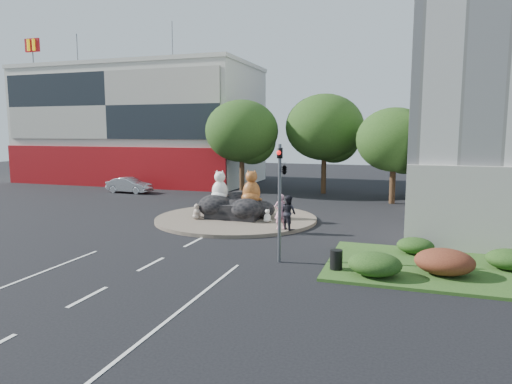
# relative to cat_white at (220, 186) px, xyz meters

# --- Properties ---
(ground) EXTENTS (120.00, 120.00, 0.00)m
(ground) POSITION_rel_cat_white_xyz_m (1.09, -10.03, -2.11)
(ground) COLOR black
(ground) RESTS_ON ground
(roundabout_island) EXTENTS (10.00, 10.00, 0.20)m
(roundabout_island) POSITION_rel_cat_white_xyz_m (1.09, -0.03, -2.01)
(roundabout_island) COLOR brown
(roundabout_island) RESTS_ON ground
(rock_plinth) EXTENTS (3.20, 2.60, 0.90)m
(rock_plinth) POSITION_rel_cat_white_xyz_m (1.09, -0.03, -1.46)
(rock_plinth) COLOR black
(rock_plinth) RESTS_ON roundabout_island
(shophouse_block) EXTENTS (25.20, 12.30, 17.40)m
(shophouse_block) POSITION_rel_cat_white_xyz_m (-16.91, 17.88, 4.08)
(shophouse_block) COLOR beige
(shophouse_block) RESTS_ON ground
(grass_verge) EXTENTS (10.00, 6.00, 0.12)m
(grass_verge) POSITION_rel_cat_white_xyz_m (13.09, -7.03, -2.05)
(grass_verge) COLOR #1E4617
(grass_verge) RESTS_ON ground
(tree_left) EXTENTS (6.46, 6.46, 8.27)m
(tree_left) POSITION_rel_cat_white_xyz_m (-2.84, 12.03, 3.14)
(tree_left) COLOR #382314
(tree_left) RESTS_ON ground
(tree_mid) EXTENTS (6.84, 6.84, 8.76)m
(tree_mid) POSITION_rel_cat_white_xyz_m (4.16, 14.03, 3.45)
(tree_mid) COLOR #382314
(tree_mid) RESTS_ON ground
(tree_right) EXTENTS (5.70, 5.70, 7.30)m
(tree_right) POSITION_rel_cat_white_xyz_m (10.16, 10.03, 2.52)
(tree_right) COLOR #382314
(tree_right) RESTS_ON ground
(hedge_near_green) EXTENTS (2.00, 1.60, 0.90)m
(hedge_near_green) POSITION_rel_cat_white_xyz_m (10.09, -9.03, -1.54)
(hedge_near_green) COLOR #183611
(hedge_near_green) RESTS_ON grass_verge
(hedge_red) EXTENTS (2.20, 1.76, 0.99)m
(hedge_red) POSITION_rel_cat_white_xyz_m (12.59, -8.03, -1.49)
(hedge_red) COLOR #521F15
(hedge_red) RESTS_ON grass_verge
(hedge_mid_green) EXTENTS (1.80, 1.44, 0.81)m
(hedge_mid_green) POSITION_rel_cat_white_xyz_m (15.09, -6.53, -1.58)
(hedge_mid_green) COLOR #183611
(hedge_mid_green) RESTS_ON grass_verge
(hedge_back_green) EXTENTS (1.60, 1.28, 0.72)m
(hedge_back_green) POSITION_rel_cat_white_xyz_m (11.59, -5.23, -1.63)
(hedge_back_green) COLOR #183611
(hedge_back_green) RESTS_ON grass_verge
(traffic_light) EXTENTS (0.44, 1.24, 5.00)m
(traffic_light) POSITION_rel_cat_white_xyz_m (6.19, -8.03, 1.51)
(traffic_light) COLOR #595B60
(traffic_light) RESTS_ON ground
(street_lamp) EXTENTS (2.34, 0.22, 8.06)m
(street_lamp) POSITION_rel_cat_white_xyz_m (13.91, -2.03, 2.44)
(street_lamp) COLOR #595B60
(street_lamp) RESTS_ON ground
(cat_white) EXTENTS (1.35, 1.22, 2.02)m
(cat_white) POSITION_rel_cat_white_xyz_m (0.00, 0.00, 0.00)
(cat_white) COLOR white
(cat_white) RESTS_ON rock_plinth
(cat_tabby) EXTENTS (1.44, 1.30, 2.10)m
(cat_tabby) POSITION_rel_cat_white_xyz_m (2.06, 0.11, 0.04)
(cat_tabby) COLOR #B34D25
(cat_tabby) RESTS_ON rock_plinth
(kitten_calico) EXTENTS (0.78, 0.78, 0.98)m
(kitten_calico) POSITION_rel_cat_white_xyz_m (-0.97, -1.36, -1.42)
(kitten_calico) COLOR beige
(kitten_calico) RESTS_ON roundabout_island
(kitten_white) EXTENTS (0.60, 0.57, 0.80)m
(kitten_white) POSITION_rel_cat_white_xyz_m (3.40, -0.91, -1.51)
(kitten_white) COLOR silver
(kitten_white) RESTS_ON roundabout_island
(pedestrian_pink) EXTENTS (0.84, 0.78, 1.93)m
(pedestrian_pink) POSITION_rel_cat_white_xyz_m (4.63, -2.51, -0.95)
(pedestrian_pink) COLOR pink
(pedestrian_pink) RESTS_ON roundabout_island
(pedestrian_dark) EXTENTS (1.16, 1.12, 1.89)m
(pedestrian_dark) POSITION_rel_cat_white_xyz_m (5.09, -2.51, -0.97)
(pedestrian_dark) COLOR black
(pedestrian_dark) RESTS_ON roundabout_island
(parked_car) EXTENTS (4.26, 1.68, 1.38)m
(parked_car) POSITION_rel_cat_white_xyz_m (-12.55, 8.83, -1.42)
(parked_car) COLOR #ADB1B5
(parked_car) RESTS_ON ground
(litter_bin) EXTENTS (0.59, 0.59, 0.78)m
(litter_bin) POSITION_rel_cat_white_xyz_m (8.59, -8.65, -1.60)
(litter_bin) COLOR black
(litter_bin) RESTS_ON grass_verge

